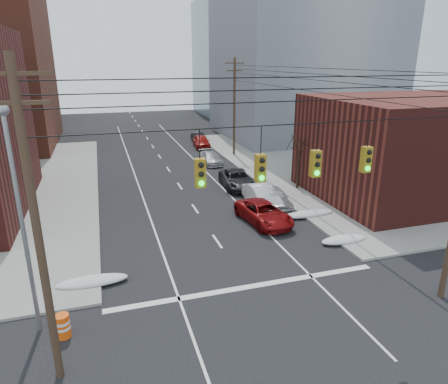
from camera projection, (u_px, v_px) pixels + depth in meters
ground at (313, 383)px, 13.97m from camera, size 160.00×160.00×0.00m
sidewalk_ne at (405, 157)px, 46.01m from camera, size 40.00×40.00×0.15m
building_office at (303, 47)px, 56.09m from camera, size 22.00×20.00×25.00m
building_glass at (250, 58)px, 80.69m from camera, size 20.00×18.00×22.00m
building_storefront at (416, 148)px, 32.27m from camera, size 16.00×12.00×8.00m
utility_pole_left at (37, 227)px, 12.48m from camera, size 2.20×0.28×11.00m
utility_pole_far at (234, 106)px, 45.35m from camera, size 2.20×0.28×11.00m
traffic_signals at (289, 164)px, 14.43m from camera, size 17.00×0.42×2.02m
street_light at (19, 206)px, 14.99m from camera, size 0.44×0.44×9.32m
bare_tree at (298, 164)px, 34.06m from camera, size 2.09×2.20×4.93m
snow_nw at (92, 281)px, 19.98m from camera, size 3.50×1.08×0.42m
snow_ne at (344, 240)px, 24.60m from camera, size 3.00×1.08×0.42m
snow_east_far at (308, 214)px, 28.68m from camera, size 4.00×1.08×0.42m
red_pickup at (264, 213)px, 27.48m from camera, size 3.03×5.45×1.44m
parked_car_a at (275, 197)px, 30.52m from camera, size 2.02×4.43×1.47m
parked_car_b at (262, 196)px, 30.73m from camera, size 1.67×4.73×1.56m
parked_car_c at (237, 179)px, 35.17m from camera, size 2.99×5.60×1.50m
parked_car_d at (211, 158)px, 43.15m from camera, size 1.89×4.47×1.29m
parked_car_e at (202, 141)px, 51.14m from camera, size 2.36×4.82×1.58m
parked_car_f at (198, 138)px, 54.55m from camera, size 1.42×3.89×1.28m
construction_barrel at (63, 326)px, 16.15m from camera, size 0.69×0.69×1.02m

